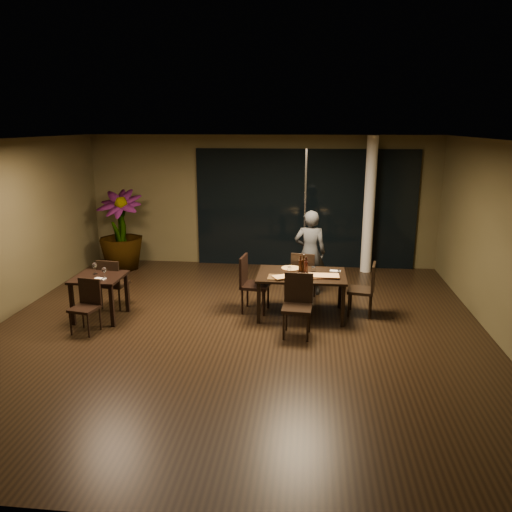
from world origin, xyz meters
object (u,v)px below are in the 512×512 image
object	(u,v)px
chair_main_near	(298,301)
diner	(310,253)
chair_main_far	(303,274)
chair_main_left	(250,281)
bottle_a	(300,264)
potted_plant	(121,230)
chair_side_far	(112,281)
chair_side_near	(87,303)
chair_main_right	(366,287)
side_table	(99,283)
bottle_b	(306,266)
bottle_c	(303,263)
main_table	(301,278)

from	to	relation	value
chair_main_near	diner	size ratio (longest dim) A/B	0.59
chair_main_far	chair_main_left	world-z (taller)	chair_main_left
chair_main_far	bottle_a	bearing A→B (deg)	94.26
chair_main_far	potted_plant	bearing A→B (deg)	-13.98
chair_main_near	chair_side_far	world-z (taller)	chair_main_near
potted_plant	chair_side_near	bearing A→B (deg)	-77.85
chair_main_right	chair_main_left	bearing A→B (deg)	-79.23
chair_side_far	chair_side_near	xyz separation A→B (m)	(-0.01, -1.01, -0.04)
chair_main_far	bottle_a	world-z (taller)	bottle_a
chair_main_right	diner	bearing A→B (deg)	-126.64
side_table	potted_plant	size ratio (longest dim) A/B	0.45
chair_main_far	diner	distance (m)	0.54
diner	chair_main_left	bearing A→B (deg)	46.52
side_table	diner	bearing A→B (deg)	25.32
chair_main_right	bottle_b	world-z (taller)	bottle_b
chair_side_near	bottle_c	size ratio (longest dim) A/B	2.69
chair_main_left	bottle_c	size ratio (longest dim) A/B	3.19
main_table	bottle_b	world-z (taller)	bottle_b
side_table	diner	xyz separation A→B (m)	(3.53, 1.67, 0.21)
chair_side_near	chair_main_far	bearing A→B (deg)	37.93
side_table	bottle_c	size ratio (longest dim) A/B	2.53
side_table	chair_main_right	xyz separation A→B (m)	(4.51, 0.63, -0.10)
chair_main_left	diner	xyz separation A→B (m)	(1.03, 1.06, 0.27)
bottle_c	chair_side_near	bearing A→B (deg)	-161.39
chair_main_near	diner	distance (m)	2.01
chair_side_far	chair_main_near	bearing A→B (deg)	173.81
chair_main_right	bottle_c	distance (m)	1.15
chair_main_left	diner	distance (m)	1.50
chair_main_far	bottle_b	size ratio (longest dim) A/B	3.11
bottle_b	bottle_a	bearing A→B (deg)	141.09
main_table	bottle_c	distance (m)	0.26
main_table	chair_main_left	world-z (taller)	chair_main_left
chair_side_near	bottle_c	world-z (taller)	bottle_c
main_table	chair_main_near	bearing A→B (deg)	-92.82
chair_main_left	chair_main_right	distance (m)	2.01
chair_side_far	chair_main_far	bearing A→B (deg)	-160.33
diner	main_table	bearing A→B (deg)	84.21
chair_main_far	main_table	bearing A→B (deg)	96.61
chair_main_left	side_table	bearing A→B (deg)	110.48
side_table	chair_main_right	size ratio (longest dim) A/B	0.86
chair_main_left	chair_side_near	distance (m)	2.75
chair_main_near	chair_side_near	size ratio (longest dim) A/B	1.15
chair_side_far	diner	size ratio (longest dim) A/B	0.55
main_table	chair_side_far	xyz separation A→B (m)	(-3.37, -0.04, -0.16)
chair_main_far	bottle_a	distance (m)	0.77
chair_main_far	diner	bearing A→B (deg)	-95.76
chair_main_right	bottle_c	world-z (taller)	bottle_c
chair_side_far	potted_plant	xyz separation A→B (m)	(-0.77, 2.50, 0.38)
potted_plant	chair_main_right	bearing A→B (deg)	-24.00
chair_main_near	chair_side_near	bearing A→B (deg)	-172.20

